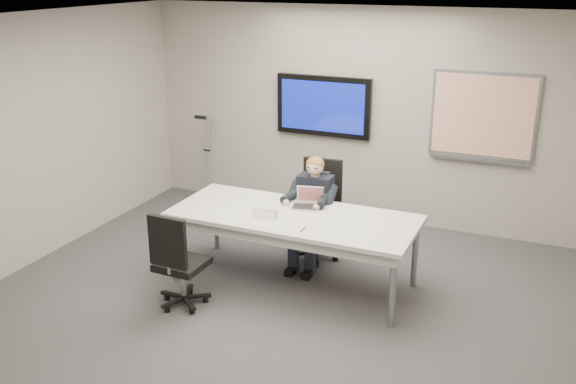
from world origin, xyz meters
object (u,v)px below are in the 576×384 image
at_px(office_chair_far, 317,228).
at_px(conference_table, 294,222).
at_px(seated_person, 310,224).
at_px(laptop, 308,202).
at_px(office_chair_near, 180,278).

bearing_deg(office_chair_far, conference_table, -93.05).
height_order(seated_person, laptop, seated_person).
bearing_deg(office_chair_far, seated_person, -93.03).
height_order(conference_table, office_chair_near, office_chair_near).
relative_size(conference_table, office_chair_far, 2.25).
distance_m(conference_table, laptop, 0.32).
bearing_deg(office_chair_near, office_chair_far, -115.14).
bearing_deg(seated_person, conference_table, -90.41).
bearing_deg(office_chair_near, laptop, -124.78).
relative_size(conference_table, office_chair_near, 2.53).
relative_size(office_chair_far, office_chair_near, 1.12).
xyz_separation_m(conference_table, seated_person, (-0.01, 0.48, -0.20)).
distance_m(office_chair_far, laptop, 0.67).
relative_size(seated_person, laptop, 3.73).
bearing_deg(office_chair_near, seated_person, -119.20).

